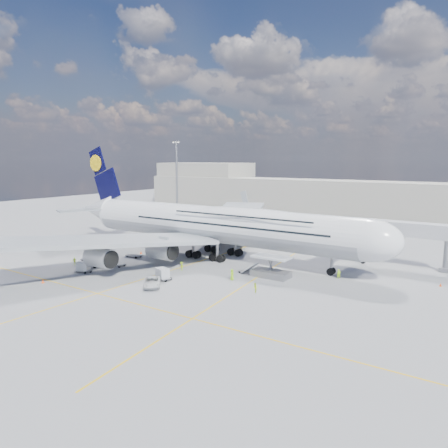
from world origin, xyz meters
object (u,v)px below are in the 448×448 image
Objects in this scene: airliner at (215,224)px; light_mast at (177,180)px; baggage_tug at (93,262)px; service_van at (152,282)px; crew_loader at (255,288)px; dolly_nose_far at (162,274)px; dolly_back at (90,259)px; cone_wing_right_inner at (141,252)px; catering_truck_outer at (232,223)px; crew_nose at (339,274)px; dolly_row_c at (117,264)px; cargo_loader at (270,270)px; cone_wing_left_outer at (226,234)px; cone_nose at (441,285)px; cone_wing_right_outer at (43,281)px; jet_bridge at (379,230)px; cone_wing_left_inner at (253,242)px; dolly_nose_near at (246,272)px; cone_tail at (87,236)px; crew_tug at (182,266)px; dolly_row_b at (83,267)px; catering_truck_inner at (243,237)px; dolly_row_a at (134,255)px; crew_wing at (74,261)px; crew_van at (232,275)px.

airliner is 53.72m from light_mast.
service_van is (17.99, -3.13, -0.10)m from baggage_tug.
dolly_nose_far is at bearing -117.14° from crew_loader.
dolly_back is 11.11m from cone_wing_right_inner.
crew_nose is (42.49, -31.37, -1.20)m from catering_truck_outer.
cargo_loader is at bearing 21.95° from dolly_row_c.
light_mast is 33.01m from cone_wing_left_outer.
cone_nose is (37.41, 26.09, -0.49)m from service_van.
cone_wing_right_inner reaches higher than dolly_back.
dolly_row_c is 5.29× the size of cone_wing_right_outer.
jet_bridge is 5.38× the size of dolly_nose_far.
dolly_row_c is at bearing -105.91° from cone_wing_left_inner.
dolly_nose_near is 53.35m from cone_tail.
cone_wing_right_inner is at bearing 71.45° from baggage_tug.
light_mast is at bearing 148.62° from dolly_nose_far.
crew_tug is at bearing -140.54° from jet_bridge.
dolly_row_b is at bearing -57.88° from dolly_back.
light_mast is at bearing 94.17° from dolly_row_b.
catering_truck_inner is (8.51, 31.07, 1.48)m from dolly_row_c.
cone_wing_right_outer is at bearing -94.48° from dolly_row_a.
crew_wing is at bearing -119.91° from dolly_row_a.
airliner is 42.15m from cone_nose.
dolly_nose_far is 16.50m from crew_loader.
dolly_nose_near is 26.08m from catering_truck_inner.
service_van is (44.35, -57.79, -12.46)m from light_mast.
dolly_nose_far is (-26.86, -29.80, -5.79)m from jet_bridge.
dolly_row_c is at bearing 85.38° from cone_wing_right_outer.
crew_wing is 2.87× the size of cone_nose.
baggage_tug reaches higher than crew_nose.
dolly_back is 38.13m from cone_wing_left_inner.
cone_wing_right_inner is at bearing 163.87° from crew_nose.
crew_wing is at bearing -42.46° from cone_tail.
dolly_nose_far is 5.82× the size of cone_wing_left_inner.
crew_tug is (17.10, -42.05, -1.24)m from catering_truck_outer.
dolly_row_b is at bearing -113.66° from crew_loader.
service_van is 22.09m from crew_wing.
crew_tug is at bearing -16.42° from cone_tail.
dolly_row_a is 32.10m from cone_wing_left_outer.
cargo_loader is at bearing -45.28° from cone_wing_left_outer.
jet_bridge reaches higher than crew_tug.
dolly_nose_far is at bearing -123.43° from dolly_nose_near.
crew_nose is 2.72× the size of cone_wing_left_inner.
dolly_back is 23.03m from service_van.
crew_nose is 0.88× the size of crew_van.
catering_truck_inner is at bearing 59.34° from cone_wing_right_inner.
dolly_row_a is 29.43m from cone_wing_left_inner.
dolly_nose_far reaches higher than cone_tail.
service_van is 16.28m from crew_loader.
catering_truck_inner is at bearing 165.82° from cone_nose.
airliner reaches higher than crew_tug.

